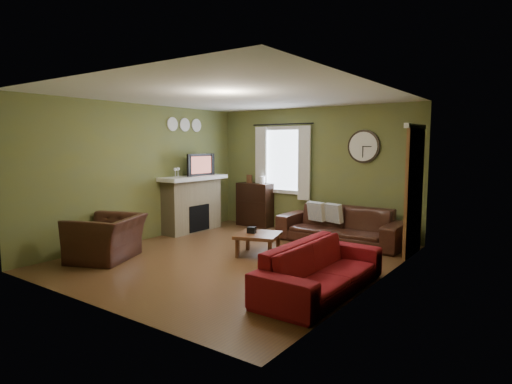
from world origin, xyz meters
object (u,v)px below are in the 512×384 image
Objects in this scene: sofa_brown at (340,225)px; sofa_red at (321,268)px; armchair at (107,238)px; coffee_table at (258,244)px; bookshelf at (255,205)px.

sofa_brown is 1.11× the size of sofa_red.
armchair is at bearing 100.06° from sofa_red.
sofa_red is 3.06× the size of coffee_table.
sofa_brown reaches higher than sofa_red.
bookshelf is 4.47m from sofa_red.
coffee_table is at bearing -52.97° from bookshelf.
bookshelf reaches higher than sofa_brown.
armchair is at bearing -128.34° from sofa_brown.
bookshelf is 1.42× the size of coffee_table.
bookshelf reaches higher than sofa_red.
sofa_red is (0.94, -2.62, -0.03)m from sofa_brown.
sofa_brown is 1.78m from coffee_table.
coffee_table is (1.56, -2.06, -0.30)m from bookshelf.
bookshelf is at bearing 168.70° from sofa_brown.
armchair is (-2.56, -3.24, 0.01)m from sofa_brown.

